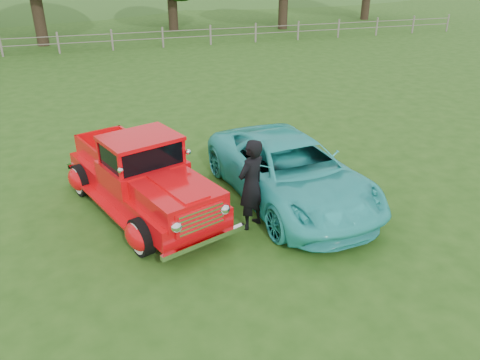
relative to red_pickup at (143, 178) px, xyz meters
name	(u,v)px	position (x,y,z in m)	size (l,w,h in m)	color
ground	(206,253)	(0.86, -2.07, -0.80)	(140.00, 140.00, 0.00)	#244D14
distant_hills	(62,37)	(-3.23, 57.40, -5.34)	(116.00, 60.00, 18.00)	#325D22
fence_line	(112,40)	(0.86, 19.93, -0.19)	(48.00, 0.12, 1.20)	gray
red_pickup	(143,178)	(0.00, 0.00, 0.00)	(3.36, 5.28, 1.78)	black
teal_sedan	(290,171)	(3.27, -0.55, -0.07)	(2.40, 5.20, 1.44)	#30C3BE
man	(251,185)	(2.02, -1.38, 0.18)	(0.71, 0.47, 1.94)	black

